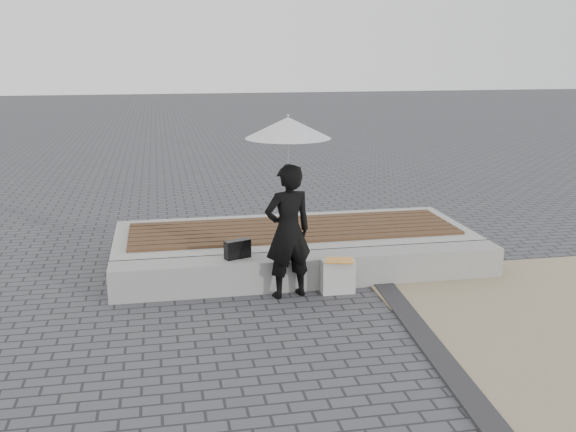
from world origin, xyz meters
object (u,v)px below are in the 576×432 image
object	(u,v)px
woman	(288,231)
parasol	(288,128)
seating_ledge	(312,270)
canvas_tote	(338,276)
handbag	(238,249)

from	to	relation	value
woman	parasol	xyz separation A→B (m)	(-0.00, 0.00, 1.23)
seating_ledge	canvas_tote	xyz separation A→B (m)	(0.24, -0.34, 0.01)
seating_ledge	canvas_tote	size ratio (longest dim) A/B	11.71
woman	handbag	size ratio (longest dim) A/B	4.98
woman	canvas_tote	distance (m)	0.86
parasol	woman	bearing A→B (deg)	0.00
seating_ledge	parasol	size ratio (longest dim) A/B	3.95
canvas_tote	seating_ledge	bearing A→B (deg)	126.22
woman	parasol	distance (m)	1.23
seating_ledge	canvas_tote	distance (m)	0.42
seating_ledge	canvas_tote	bearing A→B (deg)	-54.22
parasol	handbag	bearing A→B (deg)	146.80
woman	parasol	world-z (taller)	parasol
handbag	woman	bearing A→B (deg)	-54.70
seating_ledge	woman	bearing A→B (deg)	-138.98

